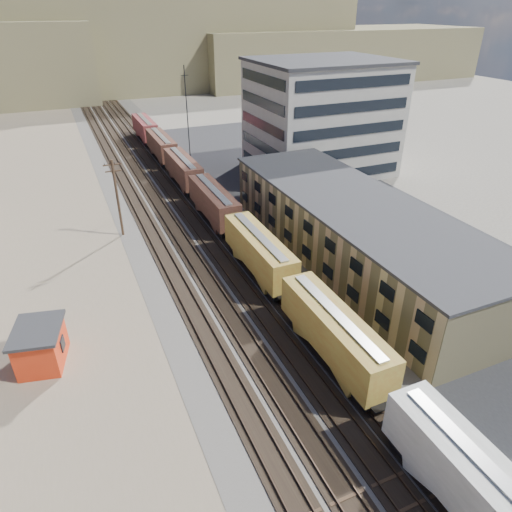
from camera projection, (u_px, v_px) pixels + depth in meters
name	position (u px, v px, depth m)	size (l,w,h in m)	color
ground	(374.00, 487.00, 28.33)	(300.00, 300.00, 0.00)	#6B6356
ballast_bed	(172.00, 203.00, 68.38)	(18.00, 200.00, 0.06)	#4C4742
dirt_yard	(26.00, 259.00, 53.41)	(24.00, 180.00, 0.03)	#7D6E56
asphalt_lot	(352.00, 217.00, 64.03)	(26.00, 120.00, 0.04)	#232326
rail_tracks	(169.00, 203.00, 68.15)	(11.40, 200.00, 0.24)	black
freight_train	(234.00, 224.00, 55.47)	(3.00, 119.74, 4.46)	black
warehouse	(354.00, 231.00, 51.81)	(12.40, 40.40, 7.25)	tan
office_tower	(321.00, 117.00, 77.60)	(22.60, 18.60, 18.45)	#9E998E
utility_pole_north	(117.00, 197.00, 56.45)	(2.20, 0.32, 10.00)	#382619
radio_mast	(188.00, 124.00, 74.06)	(1.20, 0.16, 18.00)	black
hills_north	(83.00, 43.00, 156.08)	(265.00, 80.00, 32.00)	olive
maintenance_shed	(41.00, 346.00, 37.25)	(4.67, 5.51, 3.53)	red
parked_car_blue	(297.00, 174.00, 77.26)	(2.83, 6.14, 1.71)	navy
parked_car_far	(334.00, 156.00, 86.30)	(2.01, 4.99, 1.70)	white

